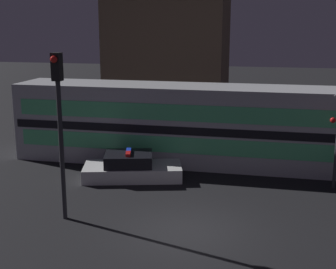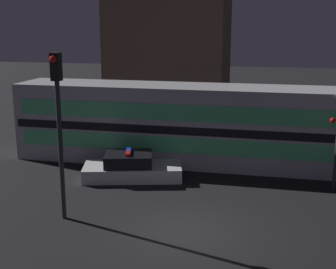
# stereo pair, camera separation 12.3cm
# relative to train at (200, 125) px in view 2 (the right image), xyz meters

# --- Properties ---
(ground_plane) EXTENTS (120.00, 120.00, 0.00)m
(ground_plane) POSITION_rel_train_xyz_m (0.74, -7.66, -1.86)
(ground_plane) COLOR black
(train) EXTENTS (17.87, 2.84, 3.73)m
(train) POSITION_rel_train_xyz_m (0.00, 0.00, 0.00)
(train) COLOR #B7BABF
(train) RESTS_ON ground_plane
(police_car) EXTENTS (4.54, 2.88, 1.23)m
(police_car) POSITION_rel_train_xyz_m (-2.55, -2.91, -1.41)
(police_car) COLOR silver
(police_car) RESTS_ON ground_plane
(traffic_light_corner) EXTENTS (0.30, 0.46, 5.66)m
(traffic_light_corner) POSITION_rel_train_xyz_m (-3.54, -7.57, 1.78)
(traffic_light_corner) COLOR #2D2D33
(traffic_light_corner) RESTS_ON ground_plane
(building_left) EXTENTS (7.56, 5.12, 9.52)m
(building_left) POSITION_rel_train_xyz_m (-3.54, 8.83, 2.89)
(building_left) COLOR brown
(building_left) RESTS_ON ground_plane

